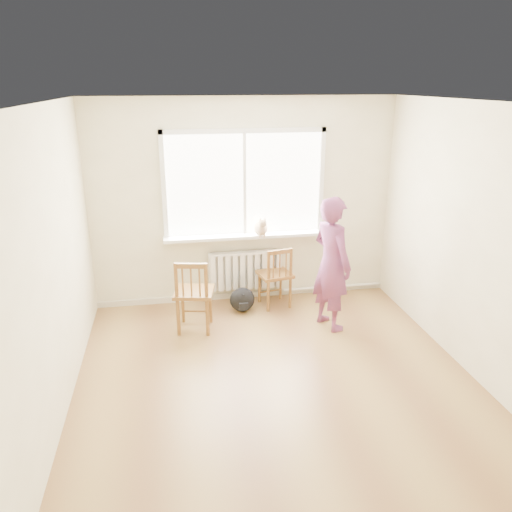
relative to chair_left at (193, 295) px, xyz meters
name	(u,v)px	position (x,y,z in m)	size (l,w,h in m)	color
floor	(280,388)	(0.75, -1.37, -0.46)	(4.50, 4.50, 0.00)	olive
ceiling	(285,103)	(0.75, -1.37, 2.24)	(4.50, 4.50, 0.00)	white
back_wall	(244,203)	(0.75, 0.88, 0.89)	(4.00, 0.01, 2.70)	beige
window	(244,180)	(0.75, 0.86, 1.20)	(2.12, 0.05, 1.42)	white
windowsill	(246,236)	(0.75, 0.77, 0.47)	(2.15, 0.22, 0.04)	white
radiator	(246,270)	(0.75, 0.79, -0.02)	(1.00, 0.12, 0.55)	white
heating_pipe	(332,287)	(2.00, 0.82, -0.38)	(0.04, 0.04, 1.40)	silver
baseboard	(245,294)	(0.75, 0.87, -0.42)	(4.00, 0.03, 0.08)	beige
chair_left	(193,295)	(0.00, 0.00, 0.00)	(0.53, 0.51, 0.92)	brown
chair_right	(276,277)	(1.11, 0.51, -0.04)	(0.48, 0.47, 0.84)	brown
person	(332,264)	(1.64, -0.15, 0.35)	(0.60, 0.39, 1.63)	#CB4352
cat	(261,227)	(0.94, 0.69, 0.60)	(0.18, 0.41, 0.28)	beige
backpack	(242,300)	(0.65, 0.44, -0.30)	(0.33, 0.24, 0.33)	black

